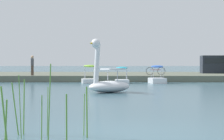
% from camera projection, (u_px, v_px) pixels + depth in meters
% --- Properties ---
extents(ground_plane, '(622.06, 622.06, 0.00)m').
position_uv_depth(ground_plane, '(130.00, 133.00, 9.48)').
color(ground_plane, '#385966').
extents(shore_bank_far, '(125.30, 18.35, 0.54)m').
position_uv_depth(shore_bank_far, '(115.00, 76.00, 44.75)').
color(shore_bank_far, '#5B6051').
rests_on(shore_bank_far, ground_plane).
extents(swan_boat, '(2.85, 2.53, 2.92)m').
position_uv_depth(swan_boat, '(107.00, 82.00, 22.76)').
color(swan_boat, white).
rests_on(swan_boat, ground_plane).
extents(pedal_boat_blue, '(1.35, 2.10, 1.46)m').
position_uv_depth(pedal_boat_blue, '(156.00, 78.00, 33.58)').
color(pedal_boat_blue, white).
rests_on(pedal_boat_blue, ground_plane).
extents(pedal_boat_cyan, '(1.13, 1.80, 1.35)m').
position_uv_depth(pedal_boat_cyan, '(121.00, 79.00, 33.60)').
color(pedal_boat_cyan, white).
rests_on(pedal_boat_cyan, ground_plane).
extents(pedal_boat_lime, '(1.46, 2.02, 1.49)m').
position_uv_depth(pedal_boat_lime, '(88.00, 78.00, 33.94)').
color(pedal_boat_lime, white).
rests_on(pedal_boat_lime, ground_plane).
extents(person_on_path, '(0.26, 0.26, 1.78)m').
position_uv_depth(person_on_path, '(31.00, 64.00, 37.00)').
color(person_on_path, '#47382D').
rests_on(person_on_path, shore_bank_far).
extents(bicycle_parked, '(1.76, 0.30, 0.74)m').
position_uv_depth(bicycle_parked, '(154.00, 71.00, 38.34)').
color(bicycle_parked, black).
rests_on(bicycle_parked, shore_bank_far).
extents(parked_van, '(5.02, 2.03, 1.94)m').
position_uv_depth(parked_van, '(223.00, 64.00, 45.61)').
color(parked_van, '#1E232D').
rests_on(parked_van, shore_bank_far).
extents(reed_clump_foreground, '(2.90, 1.18, 1.57)m').
position_uv_depth(reed_clump_foreground, '(23.00, 111.00, 8.71)').
color(reed_clump_foreground, '#568E38').
rests_on(reed_clump_foreground, ground_plane).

